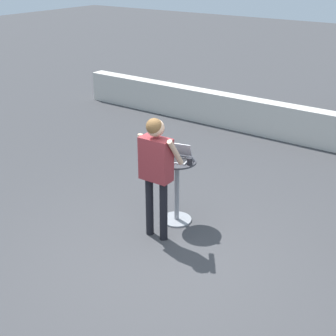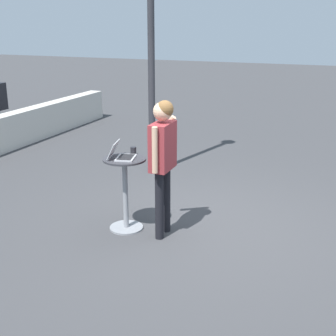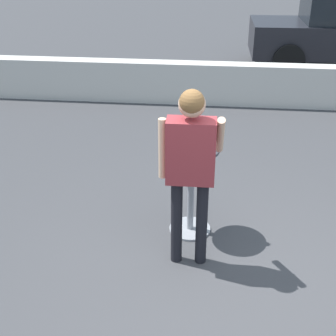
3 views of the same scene
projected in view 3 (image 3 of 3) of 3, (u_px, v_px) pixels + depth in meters
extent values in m
plane|color=#3D3D3F|center=(233.00, 291.00, 4.28)|extent=(50.00, 50.00, 0.00)
cube|color=beige|center=(230.00, 84.00, 8.66)|extent=(12.01, 0.35, 0.76)
cylinder|color=gray|center=(190.00, 229.00, 5.14)|extent=(0.45, 0.45, 0.03)
cylinder|color=gray|center=(191.00, 191.00, 4.92)|extent=(0.07, 0.07, 0.94)
cylinder|color=#333338|center=(192.00, 149.00, 4.69)|extent=(0.56, 0.56, 0.02)
cube|color=#B7BABF|center=(192.00, 148.00, 4.67)|extent=(0.37, 0.30, 0.02)
cube|color=black|center=(192.00, 147.00, 4.66)|extent=(0.32, 0.25, 0.00)
cube|color=#B7BABF|center=(189.00, 132.00, 4.76)|extent=(0.34, 0.18, 0.20)
cube|color=white|center=(189.00, 132.00, 4.75)|extent=(0.31, 0.16, 0.18)
cylinder|color=#232328|center=(214.00, 145.00, 4.63)|extent=(0.08, 0.08, 0.10)
torus|color=#232328|center=(220.00, 145.00, 4.62)|extent=(0.04, 0.01, 0.04)
cylinder|color=black|center=(177.00, 222.00, 4.48)|extent=(0.11, 0.11, 0.90)
cylinder|color=black|center=(202.00, 223.00, 4.46)|extent=(0.11, 0.11, 0.90)
cube|color=maroon|center=(191.00, 151.00, 4.12)|extent=(0.44, 0.22, 0.60)
sphere|color=#DBAD89|center=(192.00, 104.00, 3.92)|extent=(0.23, 0.23, 0.23)
sphere|color=brown|center=(192.00, 102.00, 3.88)|extent=(0.22, 0.22, 0.22)
cylinder|color=#DBAD89|center=(162.00, 149.00, 4.14)|extent=(0.07, 0.07, 0.57)
cylinder|color=#DBAD89|center=(220.00, 135.00, 4.12)|extent=(0.08, 0.33, 0.43)
cylinder|color=black|center=(288.00, 60.00, 10.34)|extent=(0.71, 0.23, 0.71)
cylinder|color=black|center=(280.00, 44.00, 11.73)|extent=(0.71, 0.23, 0.71)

